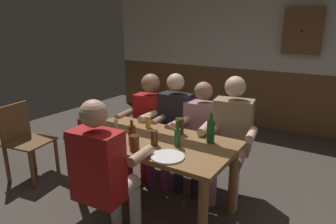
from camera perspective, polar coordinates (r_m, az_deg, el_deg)
name	(u,v)px	position (r m, az deg, el deg)	size (l,w,h in m)	color
ground_plane	(156,204)	(3.10, -2.45, -17.52)	(7.16, 7.16, 0.00)	#423A33
back_wall_upper	(257,28)	(5.36, 17.00, 15.43)	(5.84, 0.12, 1.40)	beige
back_wall_wainscot	(251,97)	(5.50, 15.97, 2.82)	(5.84, 0.12, 1.01)	brown
dining_table	(153,150)	(2.79, -3.02, -7.39)	(1.55, 0.81, 0.72)	brown
person_0	(148,119)	(3.52, -3.95, -1.30)	(0.57, 0.55, 1.20)	#AD1919
person_1	(172,123)	(3.34, 0.72, -2.17)	(0.51, 0.53, 1.23)	black
person_2	(199,131)	(3.19, 6.10, -3.69)	(0.52, 0.51, 1.17)	#B78493
person_3	(231,132)	(3.05, 12.24, -3.91)	(0.57, 0.59, 1.26)	#997F60
person_4	(104,169)	(2.32, -12.50, -10.85)	(0.55, 0.55, 1.24)	#AD1919
chair_empty_near_left	(24,139)	(3.79, -26.30, -4.74)	(0.51, 0.51, 0.88)	brown
table_candle	(116,123)	(3.09, -10.12, -2.13)	(0.04, 0.04, 0.08)	#F9E08C
plate_0	(168,157)	(2.35, -0.08, -8.74)	(0.27, 0.27, 0.01)	white
bottle_0	(132,135)	(2.57, -7.05, -4.51)	(0.07, 0.07, 0.23)	#593314
bottle_1	(211,131)	(2.63, 8.38, -3.71)	(0.07, 0.07, 0.28)	#195923
bottle_2	(177,137)	(2.54, 1.86, -4.85)	(0.06, 0.06, 0.24)	#195923
pint_glass_0	(154,138)	(2.57, -2.72, -5.10)	(0.07, 0.07, 0.14)	#4C2D19
pint_glass_1	(134,143)	(2.47, -6.58, -6.08)	(0.08, 0.08, 0.14)	#4C2D19
pint_glass_2	(82,126)	(2.98, -16.44, -2.59)	(0.08, 0.08, 0.15)	#4C2D19
pint_glass_3	(148,122)	(3.02, -3.95, -1.95)	(0.06, 0.06, 0.12)	#E5C64C
pint_glass_4	(180,126)	(2.83, 2.31, -2.78)	(0.08, 0.08, 0.16)	#4C2D19
wall_dart_cabinet	(303,31)	(5.07, 24.85, 14.19)	(0.56, 0.15, 0.70)	brown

